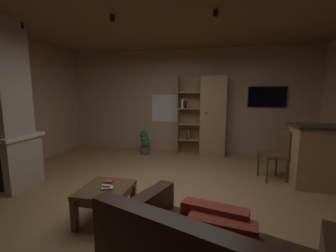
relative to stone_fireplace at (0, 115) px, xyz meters
name	(u,v)px	position (x,y,z in m)	size (l,w,h in m)	color
floor	(163,197)	(2.71, 0.17, -1.25)	(6.51, 5.63, 0.02)	#A37A4C
wall_back	(186,102)	(2.71, 3.02, 0.13)	(6.63, 0.06, 2.74)	tan
ceiling	(162,8)	(2.71, 0.17, 1.51)	(6.51, 5.63, 0.02)	brown
window_pane_back	(165,108)	(2.13, 2.98, -0.05)	(0.75, 0.01, 0.74)	white
stone_fireplace	(0,115)	(0.00, 0.00, 0.00)	(0.97, 0.78, 2.74)	tan
bookshelf_cabinet	(209,117)	(3.34, 2.74, -0.24)	(1.21, 0.41, 2.01)	#A87F51
coffee_table	(106,194)	(2.16, -0.61, -0.89)	(0.58, 0.65, 0.43)	brown
table_book_0	(107,188)	(2.21, -0.65, -0.79)	(0.14, 0.08, 0.02)	beige
table_book_1	(107,185)	(2.19, -0.63, -0.77)	(0.11, 0.08, 0.03)	beige
table_book_2	(108,182)	(2.19, -0.58, -0.74)	(0.11, 0.10, 0.03)	#B22D2D
dining_chair	(277,151)	(4.61, 1.30, -0.71)	(0.51, 0.51, 0.92)	brown
potted_floor_plant	(145,143)	(1.69, 2.48, -0.93)	(0.27, 0.27, 0.63)	#4C4C51
wall_mounted_tv	(267,97)	(4.73, 2.95, 0.27)	(0.90, 0.06, 0.51)	black
track_light_spot_0	(21,26)	(0.36, 0.22, 1.43)	(0.07, 0.07, 0.09)	black
track_light_spot_1	(112,18)	(1.96, 0.19, 1.43)	(0.07, 0.07, 0.09)	black
track_light_spot_2	(216,13)	(3.44, 0.28, 1.43)	(0.07, 0.07, 0.09)	black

